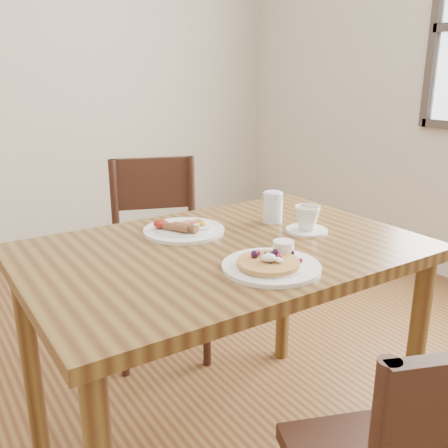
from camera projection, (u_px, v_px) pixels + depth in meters
name	position (u px, v px, depth m)	size (l,w,h in m)	color
ground	(224.00, 446.00, 1.76)	(5.00, 5.00, 0.00)	#552E18
dining_table	(224.00, 275.00, 1.56)	(1.20, 0.80, 0.75)	brown
chair_far	(158.00, 247.00, 2.28)	(0.54, 0.54, 0.88)	black
pancake_plate	(272.00, 263.00, 1.36)	(0.27, 0.27, 0.06)	white
breakfast_plate	(183.00, 229.00, 1.65)	(0.27, 0.27, 0.04)	white
teacup_saucer	(307.00, 220.00, 1.66)	(0.14, 0.14, 0.09)	white
water_glass	(273.00, 207.00, 1.76)	(0.07, 0.07, 0.11)	silver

